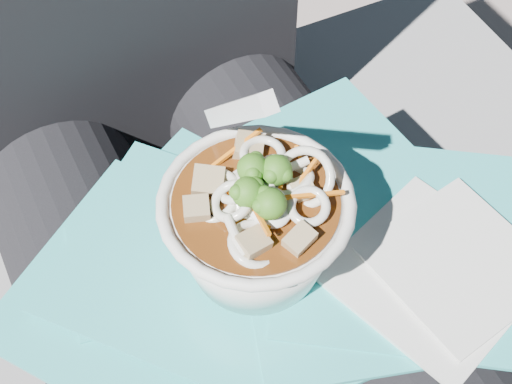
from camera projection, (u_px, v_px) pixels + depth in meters
name	position (u px, v px, depth m)	size (l,w,h in m)	color
stone_ledge	(201.00, 333.00, 0.96)	(1.00, 0.50, 0.47)	slate
lap	(249.00, 322.00, 0.63)	(0.35, 0.48, 0.15)	black
person_body	(204.00, 231.00, 0.66)	(0.34, 0.94, 1.02)	black
plastic_bag	(270.00, 254.00, 0.57)	(0.46, 0.33, 0.02)	teal
napkins	(442.00, 270.00, 0.54)	(0.17, 0.17, 0.01)	silver
udon_bowl	(256.00, 221.00, 0.51)	(0.17, 0.17, 0.19)	silver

